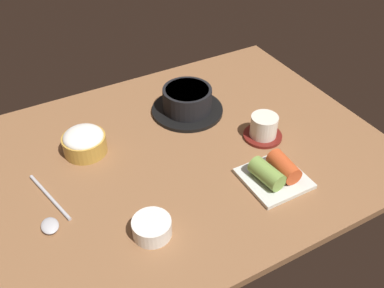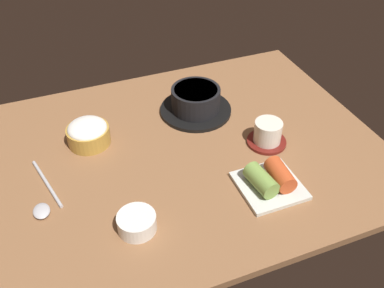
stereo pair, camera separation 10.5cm
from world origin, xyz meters
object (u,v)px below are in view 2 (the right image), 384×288
at_px(tea_cup_with_saucer, 268,134).
at_px(kimchi_plate, 270,181).
at_px(spoon, 43,201).
at_px(rice_bowl, 88,133).
at_px(stone_pot, 196,101).
at_px(side_bowl_near, 137,222).

distance_m(tea_cup_with_saucer, kimchi_plate, 0.16).
bearing_deg(spoon, kimchi_plate, -16.08).
bearing_deg(rice_bowl, tea_cup_with_saucer, -21.67).
distance_m(stone_pot, rice_bowl, 0.31).
bearing_deg(kimchi_plate, rice_bowl, 138.43).
xyz_separation_m(tea_cup_with_saucer, kimchi_plate, (-0.07, -0.14, -0.01)).
height_order(stone_pot, rice_bowl, stone_pot).
xyz_separation_m(stone_pot, side_bowl_near, (-0.27, -0.34, -0.01)).
distance_m(rice_bowl, side_bowl_near, 0.32).
bearing_deg(tea_cup_with_saucer, spoon, -179.69).
distance_m(tea_cup_with_saucer, spoon, 0.56).
relative_size(stone_pot, spoon, 1.02).
height_order(rice_bowl, side_bowl_near, rice_bowl).
xyz_separation_m(tea_cup_with_saucer, side_bowl_near, (-0.38, -0.15, -0.01)).
relative_size(kimchi_plate, side_bowl_near, 1.71).
bearing_deg(tea_cup_with_saucer, stone_pot, 120.92).
bearing_deg(spoon, stone_pot, 24.35).
xyz_separation_m(rice_bowl, tea_cup_with_saucer, (0.42, -0.17, -0.00)).
height_order(rice_bowl, tea_cup_with_saucer, same).
relative_size(stone_pot, rice_bowl, 1.85).
bearing_deg(spoon, tea_cup_with_saucer, 0.31).
bearing_deg(side_bowl_near, tea_cup_with_saucer, 21.00).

